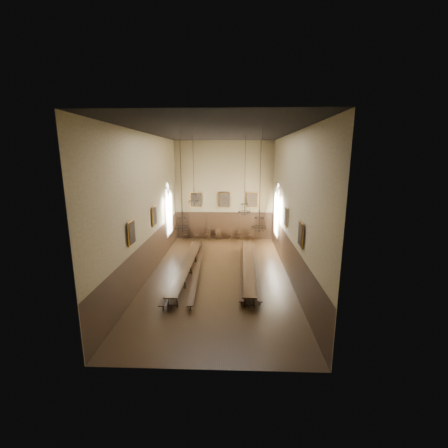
# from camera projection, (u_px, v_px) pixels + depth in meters

# --- Properties ---
(floor) EXTENTS (9.00, 18.00, 0.02)m
(floor) POSITION_uv_depth(u_px,v_px,m) (219.00, 275.00, 19.66)
(floor) COLOR black
(floor) RESTS_ON ground
(ceiling) EXTENTS (9.00, 18.00, 0.02)m
(ceiling) POSITION_uv_depth(u_px,v_px,m) (219.00, 132.00, 17.68)
(ceiling) COLOR black
(ceiling) RESTS_ON ground
(wall_back) EXTENTS (9.00, 0.02, 9.00)m
(wall_back) POSITION_uv_depth(u_px,v_px,m) (224.00, 191.00, 27.46)
(wall_back) COLOR olive
(wall_back) RESTS_ON ground
(wall_front) EXTENTS (9.00, 0.02, 9.00)m
(wall_front) POSITION_uv_depth(u_px,v_px,m) (204.00, 252.00, 9.89)
(wall_front) COLOR olive
(wall_front) RESTS_ON ground
(wall_left) EXTENTS (0.02, 18.00, 9.00)m
(wall_left) POSITION_uv_depth(u_px,v_px,m) (147.00, 207.00, 18.83)
(wall_left) COLOR olive
(wall_left) RESTS_ON ground
(wall_right) EXTENTS (0.02, 18.00, 9.00)m
(wall_right) POSITION_uv_depth(u_px,v_px,m) (291.00, 208.00, 18.51)
(wall_right) COLOR olive
(wall_right) RESTS_ON ground
(wainscot_panelling) EXTENTS (9.00, 18.00, 2.50)m
(wainscot_panelling) POSITION_uv_depth(u_px,v_px,m) (219.00, 257.00, 19.39)
(wainscot_panelling) COLOR black
(wainscot_panelling) RESTS_ON floor
(table_left) EXTENTS (0.83, 9.97, 0.78)m
(table_left) POSITION_uv_depth(u_px,v_px,m) (187.00, 269.00, 19.68)
(table_left) COLOR black
(table_left) RESTS_ON floor
(table_right) EXTENTS (1.03, 10.09, 0.79)m
(table_right) POSITION_uv_depth(u_px,v_px,m) (248.00, 268.00, 19.72)
(table_right) COLOR black
(table_right) RESTS_ON floor
(bench_left_outer) EXTENTS (0.40, 10.75, 0.48)m
(bench_left_outer) POSITION_uv_depth(u_px,v_px,m) (181.00, 269.00, 19.82)
(bench_left_outer) COLOR black
(bench_left_outer) RESTS_ON floor
(bench_left_inner) EXTENTS (0.84, 10.42, 0.47)m
(bench_left_inner) POSITION_uv_depth(u_px,v_px,m) (197.00, 270.00, 19.70)
(bench_left_inner) COLOR black
(bench_left_inner) RESTS_ON floor
(bench_right_inner) EXTENTS (0.52, 9.24, 0.42)m
(bench_right_inner) POSITION_uv_depth(u_px,v_px,m) (242.00, 271.00, 19.66)
(bench_right_inner) COLOR black
(bench_right_inner) RESTS_ON floor
(bench_right_outer) EXTENTS (0.56, 9.09, 0.41)m
(bench_right_outer) POSITION_uv_depth(u_px,v_px,m) (257.00, 271.00, 19.59)
(bench_right_outer) COLOR black
(bench_right_outer) RESTS_ON floor
(chair_0) EXTENTS (0.44, 0.44, 0.97)m
(chair_0) POSITION_uv_depth(u_px,v_px,m) (185.00, 236.00, 28.06)
(chair_0) COLOR black
(chair_0) RESTS_ON floor
(chair_1) EXTENTS (0.46, 0.46, 0.94)m
(chair_1) POSITION_uv_depth(u_px,v_px,m) (197.00, 237.00, 27.95)
(chair_1) COLOR black
(chair_1) RESTS_ON floor
(chair_2) EXTENTS (0.58, 0.58, 1.03)m
(chair_2) POSITION_uv_depth(u_px,v_px,m) (207.00, 236.00, 28.03)
(chair_2) COLOR black
(chair_2) RESTS_ON floor
(chair_3) EXTENTS (0.51, 0.51, 1.00)m
(chair_3) POSITION_uv_depth(u_px,v_px,m) (218.00, 236.00, 27.99)
(chair_3) COLOR black
(chair_3) RESTS_ON floor
(chair_4) EXTENTS (0.51, 0.51, 1.01)m
(chair_4) POSITION_uv_depth(u_px,v_px,m) (229.00, 237.00, 27.86)
(chair_4) COLOR black
(chair_4) RESTS_ON floor
(chair_5) EXTENTS (0.48, 0.48, 0.98)m
(chair_5) POSITION_uv_depth(u_px,v_px,m) (239.00, 237.00, 27.93)
(chair_5) COLOR black
(chair_5) RESTS_ON floor
(chair_6) EXTENTS (0.47, 0.47, 0.93)m
(chair_6) POSITION_uv_depth(u_px,v_px,m) (250.00, 237.00, 27.85)
(chair_6) COLOR black
(chair_6) RESTS_ON floor
(chandelier_back_left) EXTENTS (0.80, 0.80, 4.68)m
(chandelier_back_left) POSITION_uv_depth(u_px,v_px,m) (194.00, 197.00, 21.40)
(chandelier_back_left) COLOR black
(chandelier_back_left) RESTS_ON ceiling
(chandelier_back_right) EXTENTS (0.87, 0.87, 5.37)m
(chandelier_back_right) POSITION_uv_depth(u_px,v_px,m) (245.00, 207.00, 20.98)
(chandelier_back_right) COLOR black
(chandelier_back_right) RESTS_ON ceiling
(chandelier_front_left) EXTENTS (0.77, 0.77, 5.25)m
(chandelier_front_left) POSITION_uv_depth(u_px,v_px,m) (182.00, 220.00, 16.00)
(chandelier_front_left) COLOR black
(chandelier_front_left) RESTS_ON ceiling
(chandelier_front_right) EXTENTS (0.79, 0.79, 5.29)m
(chandelier_front_right) POSITION_uv_depth(u_px,v_px,m) (259.00, 220.00, 16.08)
(chandelier_front_right) COLOR black
(chandelier_front_right) RESTS_ON ceiling
(portrait_back_0) EXTENTS (1.10, 0.12, 1.40)m
(portrait_back_0) POSITION_uv_depth(u_px,v_px,m) (196.00, 200.00, 27.60)
(portrait_back_0) COLOR #B0782A
(portrait_back_0) RESTS_ON wall_back
(portrait_back_1) EXTENTS (1.10, 0.12, 1.40)m
(portrait_back_1) POSITION_uv_depth(u_px,v_px,m) (224.00, 200.00, 27.51)
(portrait_back_1) COLOR #B0782A
(portrait_back_1) RESTS_ON wall_back
(portrait_back_2) EXTENTS (1.10, 0.12, 1.40)m
(portrait_back_2) POSITION_uv_depth(u_px,v_px,m) (252.00, 200.00, 27.41)
(portrait_back_2) COLOR #B0782A
(portrait_back_2) RESTS_ON wall_back
(portrait_left_0) EXTENTS (0.12, 1.00, 1.30)m
(portrait_left_0) POSITION_uv_depth(u_px,v_px,m) (154.00, 216.00, 19.98)
(portrait_left_0) COLOR #B0782A
(portrait_left_0) RESTS_ON wall_left
(portrait_left_1) EXTENTS (0.12, 1.00, 1.30)m
(portrait_left_1) POSITION_uv_depth(u_px,v_px,m) (132.00, 233.00, 15.59)
(portrait_left_1) COLOR #B0782A
(portrait_left_1) RESTS_ON wall_left
(portrait_right_0) EXTENTS (0.12, 1.00, 1.30)m
(portrait_right_0) POSITION_uv_depth(u_px,v_px,m) (286.00, 217.00, 19.67)
(portrait_right_0) COLOR #B0782A
(portrait_right_0) RESTS_ON wall_right
(portrait_right_1) EXTENTS (0.12, 1.00, 1.30)m
(portrait_right_1) POSITION_uv_depth(u_px,v_px,m) (301.00, 234.00, 15.28)
(portrait_right_1) COLOR #B0782A
(portrait_right_1) RESTS_ON wall_right
(window_right) EXTENTS (0.20, 2.20, 4.60)m
(window_right) POSITION_uv_depth(u_px,v_px,m) (277.00, 210.00, 24.12)
(window_right) COLOR white
(window_right) RESTS_ON wall_right
(window_left) EXTENTS (0.20, 2.20, 4.60)m
(window_left) POSITION_uv_depth(u_px,v_px,m) (168.00, 209.00, 24.43)
(window_left) COLOR white
(window_left) RESTS_ON wall_left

